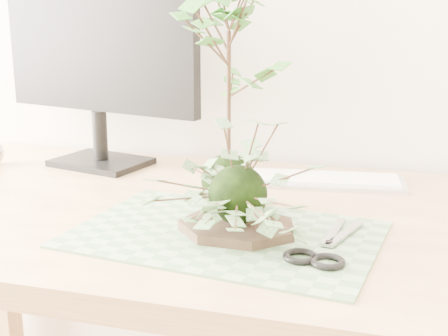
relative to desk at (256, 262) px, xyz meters
The scene contains 8 objects.
desk is the anchor object (origin of this frame).
cutting_mat 0.15m from the desk, 101.82° to the right, with size 0.45×0.30×0.00m, color #50784E.
stone_dish 0.14m from the desk, 93.64° to the right, with size 0.19×0.19×0.01m, color black.
ivy_kokedama 0.22m from the desk, 93.64° to the right, with size 0.32×0.32×0.18m.
maple_kokedama 0.37m from the desk, 158.97° to the left, with size 0.24×0.24×0.39m.
keyboard 0.24m from the desk, 76.32° to the left, with size 0.39×0.16×0.01m.
monitor 0.57m from the desk, 150.11° to the left, with size 0.48×0.18×0.43m.
scissors 0.23m from the desk, 50.49° to the right, with size 0.10×0.20×0.01m.
Camera 1 is at (0.26, 0.26, 1.08)m, focal length 50.00 mm.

